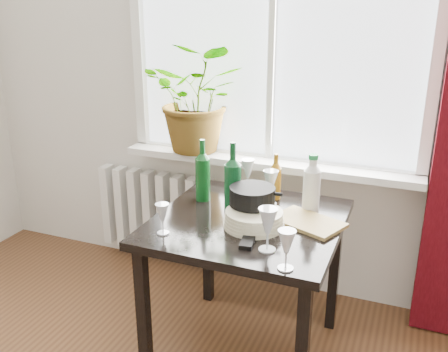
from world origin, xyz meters
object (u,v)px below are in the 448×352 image
at_px(radiator, 157,212).
at_px(tv_remote, 249,239).
at_px(wineglass_back_left, 248,174).
at_px(plate_stack, 254,219).
at_px(table, 247,237).
at_px(wine_bottle_right, 233,177).
at_px(cutting_board, 308,222).
at_px(wineglass_front_right, 268,229).
at_px(wineglass_back_center, 270,187).
at_px(cleaning_bottle, 312,183).
at_px(potted_plant, 199,98).
at_px(wineglass_far_right, 286,249).
at_px(wineglass_front_left, 163,219).
at_px(fondue_pot, 252,204).
at_px(bottle_amber, 275,176).
at_px(wine_bottle_left, 203,170).

xyz_separation_m(radiator, tv_remote, (0.93, -0.83, 0.37)).
bearing_deg(wineglass_back_left, plate_stack, -67.13).
distance_m(table, tv_remote, 0.24).
height_order(wineglass_back_left, plate_stack, wineglass_back_left).
distance_m(wine_bottle_right, cutting_board, 0.41).
height_order(wineglass_front_right, wineglass_back_center, wineglass_front_right).
bearing_deg(cleaning_bottle, radiator, 158.99).
xyz_separation_m(potted_plant, wineglass_far_right, (0.81, -0.99, -0.34)).
height_order(wineglass_back_center, wineglass_front_left, wineglass_back_center).
height_order(plate_stack, fondue_pot, fondue_pot).
height_order(wineglass_back_center, cutting_board, wineglass_back_center).
distance_m(bottle_amber, wineglass_far_right, 0.71).
xyz_separation_m(wine_bottle_right, cutting_board, (0.37, -0.02, -0.17)).
bearing_deg(bottle_amber, wineglass_back_center, -90.18).
height_order(radiator, tv_remote, tv_remote).
height_order(cleaning_bottle, wineglass_back_center, cleaning_bottle).
xyz_separation_m(wineglass_front_left, fondue_pot, (0.31, 0.28, 0.01)).
distance_m(radiator, table, 1.09).
bearing_deg(wineglass_front_right, wine_bottle_left, 139.25).
height_order(bottle_amber, cutting_board, bottle_amber).
height_order(wine_bottle_left, wine_bottle_right, wine_bottle_right).
relative_size(bottle_amber, cleaning_bottle, 0.84).
height_order(wine_bottle_right, wineglass_back_center, wine_bottle_right).
relative_size(bottle_amber, wineglass_back_left, 1.38).
bearing_deg(wineglass_back_left, wineglass_back_center, -41.20).
bearing_deg(table, bottle_amber, 81.75).
xyz_separation_m(potted_plant, cutting_board, (0.79, -0.56, -0.42)).
xyz_separation_m(cleaning_bottle, wineglass_back_left, (-0.38, 0.15, -0.06)).
distance_m(wineglass_back_left, tv_remote, 0.61).
bearing_deg(wineglass_back_left, radiator, 159.61).
distance_m(wineglass_back_center, tv_remote, 0.43).
relative_size(table, wineglass_back_left, 4.90).
bearing_deg(wineglass_far_right, tv_remote, 140.40).
relative_size(table, wine_bottle_left, 2.65).
distance_m(table, plate_stack, 0.15).
xyz_separation_m(table, cutting_board, (0.27, 0.06, 0.10)).
bearing_deg(cleaning_bottle, wine_bottle_right, -158.65).
bearing_deg(bottle_amber, wineglass_back_left, 159.12).
distance_m(potted_plant, tv_remote, 1.10).
bearing_deg(fondue_pot, plate_stack, -88.20).
height_order(table, bottle_amber, bottle_amber).
distance_m(wineglass_front_right, wineglass_back_center, 0.49).
xyz_separation_m(table, wineglass_back_center, (0.04, 0.21, 0.18)).
bearing_deg(wineglass_front_left, fondue_pot, 41.57).
relative_size(bottle_amber, cutting_board, 0.77).
distance_m(wineglass_front_right, cutting_board, 0.34).
bearing_deg(fondue_pot, table, 150.21).
height_order(radiator, bottle_amber, bottle_amber).
relative_size(wineglass_front_left, plate_stack, 0.52).
xyz_separation_m(plate_stack, cutting_board, (0.22, 0.12, -0.03)).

